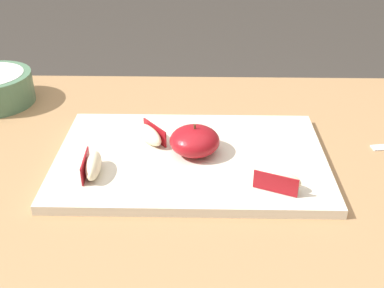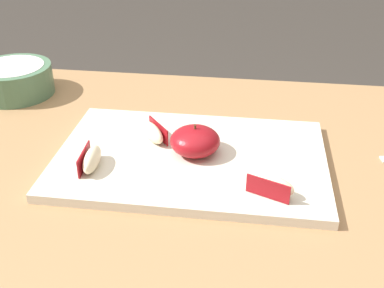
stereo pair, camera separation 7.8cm
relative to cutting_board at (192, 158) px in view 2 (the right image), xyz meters
The scene contains 7 objects.
dining_table 0.11m from the cutting_board, 99.43° to the right, with size 1.41×0.77×0.73m.
cutting_board is the anchor object (origin of this frame).
apple_half_skin_up 0.03m from the cutting_board, 55.01° to the left, with size 0.08×0.08×0.05m.
apple_wedge_back 0.16m from the cutting_board, 158.04° to the right, with size 0.03×0.07×0.03m.
apple_wedge_middle 0.09m from the cutting_board, 152.58° to the left, with size 0.06×0.07×0.03m.
apple_wedge_near_knife 0.16m from the cutting_board, 35.95° to the right, with size 0.07×0.05×0.03m.
ceramic_fruit_bowl 0.47m from the cutting_board, 151.68° to the left, with size 0.16×0.16×0.06m.
Camera 2 is at (0.09, -0.65, 1.16)m, focal length 44.57 mm.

